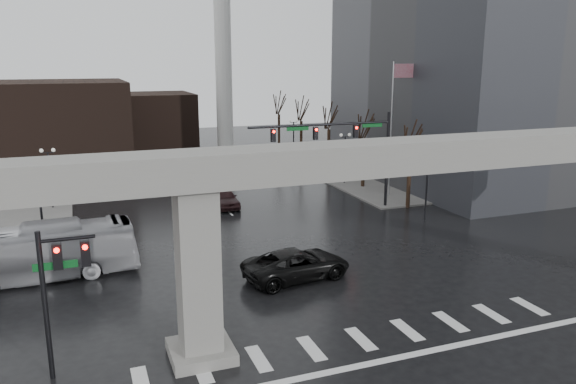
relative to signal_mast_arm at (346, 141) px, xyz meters
name	(u,v)px	position (x,y,z in m)	size (l,w,h in m)	color
ground	(351,329)	(-8.99, -18.80, -5.83)	(160.00, 160.00, 0.00)	black
sidewalk_ne	(408,162)	(17.01, 17.20, -5.75)	(28.00, 36.00, 0.15)	slate
elevated_guideway	(380,182)	(-7.73, -18.80, 1.05)	(48.00, 2.60, 8.70)	gray
building_far_left	(47,130)	(-22.99, 23.20, -0.83)	(16.00, 14.00, 10.00)	black
building_far_mid	(152,125)	(-10.99, 33.20, -1.83)	(10.00, 10.00, 8.00)	black
smokestack	(223,49)	(-2.99, 27.20, 7.52)	(3.60, 3.60, 30.00)	silver
signal_mast_arm	(346,141)	(0.00, 0.00, 0.00)	(12.12, 0.43, 8.00)	black
signal_left_pole	(58,279)	(-21.24, -18.30, -1.76)	(2.30, 0.30, 6.00)	black
flagpole_assembly	(395,113)	(6.30, 3.20, 1.70)	(2.06, 0.12, 12.00)	silver
lamp_right_0	(427,177)	(4.51, -4.80, -2.36)	(1.22, 0.32, 5.11)	black
lamp_right_1	(345,150)	(4.51, 9.20, -2.36)	(1.22, 0.32, 5.11)	black
lamp_right_2	(294,133)	(4.51, 23.20, -2.36)	(1.22, 0.32, 5.11)	black
lamp_left_0	(41,210)	(-22.49, -4.80, -2.36)	(1.22, 0.32, 5.11)	black
lamp_left_1	(49,168)	(-22.49, 9.20, -2.36)	(1.22, 0.32, 5.11)	black
lamp_left_2	(54,145)	(-22.49, 23.20, -2.36)	(1.22, 0.32, 5.11)	black
tree_right_0	(409,175)	(5.54, -0.78, -3.04)	(1.09, 1.58, 7.50)	black
tree_right_1	(364,159)	(5.54, 7.22, -2.98)	(1.09, 1.61, 7.67)	black
tree_right_2	(329,146)	(5.54, 15.22, -2.91)	(1.10, 1.63, 7.85)	black
tree_right_3	(301,136)	(5.54, 23.22, -2.85)	(1.11, 1.66, 8.02)	black
tree_right_4	(279,129)	(5.54, 31.22, -2.79)	(1.12, 1.69, 8.19)	black
pickup_truck	(297,264)	(-9.06, -12.20, -4.97)	(2.86, 6.20, 1.72)	black
city_bus	(31,253)	(-23.05, -7.16, -4.23)	(2.68, 11.46, 3.19)	#B7B7BC
far_car	(224,198)	(-8.93, 4.84, -5.03)	(1.88, 4.67, 1.59)	black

